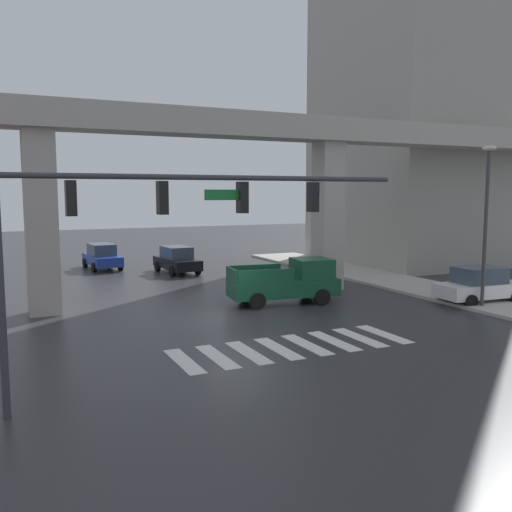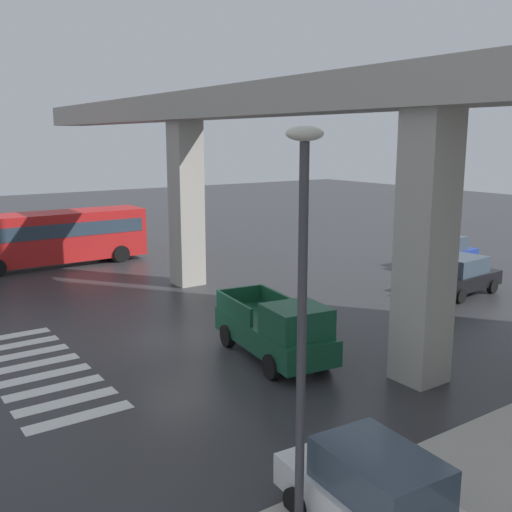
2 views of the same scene
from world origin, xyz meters
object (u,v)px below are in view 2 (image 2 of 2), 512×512
(pickup_truck, at_px, (278,330))
(sedan_blue, at_px, (443,253))
(city_bus, at_px, (47,236))
(sedan_white, at_px, (381,500))
(street_lamp_near_corner, at_px, (302,291))
(sedan_black, at_px, (461,276))

(pickup_truck, bearing_deg, sedan_blue, 110.53)
(pickup_truck, bearing_deg, city_bus, -174.03)
(sedan_white, xyz_separation_m, street_lamp_near_corner, (-0.97, -1.05, 3.70))
(pickup_truck, xyz_separation_m, sedan_blue, (-5.91, 15.78, -0.14))
(city_bus, xyz_separation_m, sedan_white, (26.89, -1.88, -0.87))
(city_bus, relative_size, sedan_blue, 2.44)
(sedan_black, xyz_separation_m, street_lamp_near_corner, (9.02, -16.70, 3.70))
(sedan_black, height_order, sedan_white, same)
(city_bus, height_order, street_lamp_near_corner, street_lamp_near_corner)
(sedan_blue, bearing_deg, sedan_white, -54.36)
(city_bus, xyz_separation_m, street_lamp_near_corner, (25.91, -2.93, 2.83))
(pickup_truck, distance_m, street_lamp_near_corner, 9.39)
(sedan_black, distance_m, sedan_blue, 5.69)
(sedan_blue, xyz_separation_m, street_lamp_near_corner, (13.10, -20.67, 3.70))
(city_bus, relative_size, sedan_black, 2.44)
(sedan_white, bearing_deg, city_bus, 176.00)
(pickup_truck, bearing_deg, street_lamp_near_corner, -34.21)
(pickup_truck, xyz_separation_m, street_lamp_near_corner, (7.18, -4.88, 3.57))
(sedan_black, xyz_separation_m, sedan_blue, (-4.08, 3.97, 0.00))
(pickup_truck, relative_size, sedan_black, 1.20)
(city_bus, bearing_deg, pickup_truck, 5.97)
(pickup_truck, height_order, sedan_blue, pickup_truck)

